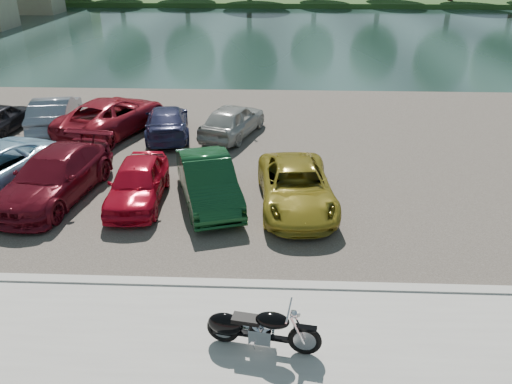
# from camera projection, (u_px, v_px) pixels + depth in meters

# --- Properties ---
(ground) EXTENTS (200.00, 200.00, 0.00)m
(ground) POSITION_uv_depth(u_px,v_px,m) (225.00, 347.00, 10.18)
(ground) COLOR #595447
(ground) RESTS_ON ground
(promenade) EXTENTS (60.00, 6.00, 0.10)m
(promenade) POSITION_uv_depth(u_px,v_px,m) (220.00, 384.00, 9.26)
(promenade) COLOR #A5A29B
(promenade) RESTS_ON ground
(kerb) EXTENTS (60.00, 0.30, 0.14)m
(kerb) POSITION_uv_depth(u_px,v_px,m) (233.00, 285.00, 11.94)
(kerb) COLOR #A5A29B
(kerb) RESTS_ON ground
(parking_lot) EXTENTS (60.00, 18.00, 0.04)m
(parking_lot) POSITION_uv_depth(u_px,v_px,m) (252.00, 149.00, 20.01)
(parking_lot) COLOR #3C3730
(parking_lot) RESTS_ON ground
(river) EXTENTS (120.00, 40.00, 0.00)m
(river) POSITION_uv_depth(u_px,v_px,m) (267.00, 34.00, 45.96)
(river) COLOR #192E2A
(river) RESTS_ON ground
(motorcycle) EXTENTS (2.32, 0.81, 1.05)m
(motorcycle) POSITION_uv_depth(u_px,v_px,m) (253.00, 328.00, 9.89)
(motorcycle) COLOR black
(motorcycle) RESTS_ON promenade
(car_3) EXTENTS (2.80, 5.36, 1.48)m
(car_3) POSITION_uv_depth(u_px,v_px,m) (55.00, 176.00, 15.84)
(car_3) COLOR #5F0D1A
(car_3) RESTS_ON parking_lot
(car_4) EXTENTS (1.78, 4.01, 1.34)m
(car_4) POSITION_uv_depth(u_px,v_px,m) (138.00, 182.00, 15.59)
(car_4) COLOR #B80C22
(car_4) RESTS_ON parking_lot
(car_5) EXTENTS (2.73, 4.63, 1.44)m
(car_5) POSITION_uv_depth(u_px,v_px,m) (208.00, 181.00, 15.56)
(car_5) COLOR #103E1D
(car_5) RESTS_ON parking_lot
(car_6) EXTENTS (2.56, 4.88, 1.31)m
(car_6) POSITION_uv_depth(u_px,v_px,m) (296.00, 187.00, 15.33)
(car_6) COLOR olive
(car_6) RESTS_ON parking_lot
(car_8) EXTENTS (1.74, 3.75, 1.24)m
(car_8) POSITION_uv_depth(u_px,v_px,m) (1.00, 118.00, 21.55)
(car_8) COLOR black
(car_8) RESTS_ON parking_lot
(car_9) EXTENTS (2.43, 4.73, 1.48)m
(car_9) POSITION_uv_depth(u_px,v_px,m) (55.00, 114.00, 21.68)
(car_9) COLOR slate
(car_9) RESTS_ON parking_lot
(car_10) EXTENTS (4.24, 6.05, 1.53)m
(car_10) POSITION_uv_depth(u_px,v_px,m) (112.00, 115.00, 21.38)
(car_10) COLOR maroon
(car_10) RESTS_ON parking_lot
(car_11) EXTENTS (2.61, 4.67, 1.28)m
(car_11) POSITION_uv_depth(u_px,v_px,m) (167.00, 121.00, 21.05)
(car_11) COLOR navy
(car_11) RESTS_ON parking_lot
(car_12) EXTENTS (2.91, 4.41, 1.39)m
(car_12) POSITION_uv_depth(u_px,v_px,m) (233.00, 120.00, 21.02)
(car_12) COLOR #A4A5A0
(car_12) RESTS_ON parking_lot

